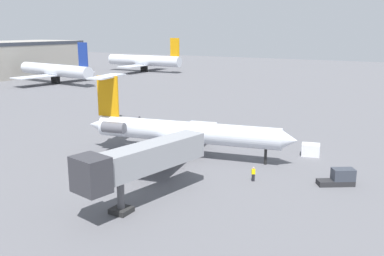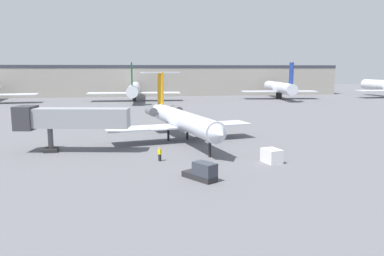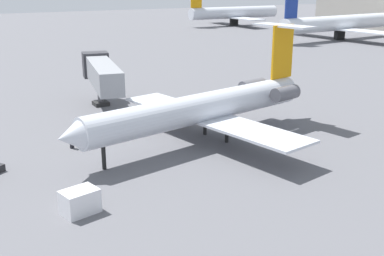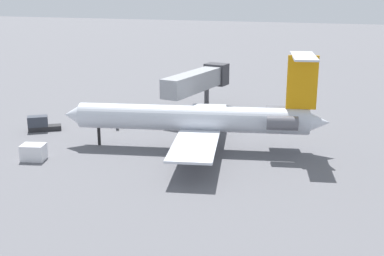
# 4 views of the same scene
# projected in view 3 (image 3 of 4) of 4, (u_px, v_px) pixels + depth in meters

# --- Properties ---
(ground_plane) EXTENTS (400.00, 400.00, 0.10)m
(ground_plane) POSITION_uv_depth(u_px,v_px,m) (175.00, 134.00, 49.58)
(ground_plane) COLOR #5B5B60
(regional_jet) EXTENTS (23.30, 29.46, 10.62)m
(regional_jet) POSITION_uv_depth(u_px,v_px,m) (207.00, 106.00, 46.35)
(regional_jet) COLOR silver
(regional_jet) RESTS_ON ground_plane
(jet_bridge) EXTENTS (15.38, 5.72, 6.27)m
(jet_bridge) POSITION_uv_depth(u_px,v_px,m) (101.00, 73.00, 57.34)
(jet_bridge) COLOR gray
(jet_bridge) RESTS_ON ground_plane
(ground_crew_marshaller) EXTENTS (0.44, 0.48, 1.69)m
(ground_crew_marshaller) POSITION_uv_depth(u_px,v_px,m) (72.00, 140.00, 45.00)
(ground_crew_marshaller) COLOR black
(ground_crew_marshaller) RESTS_ON ground_plane
(cargo_container_uld) EXTENTS (2.25, 2.73, 1.67)m
(cargo_container_uld) POSITION_uv_depth(u_px,v_px,m) (80.00, 202.00, 32.51)
(cargo_container_uld) COLOR silver
(cargo_container_uld) RESTS_ON ground_plane
(parked_airliner_west_end) EXTENTS (28.38, 33.78, 13.29)m
(parked_airliner_west_end) POSITION_uv_depth(u_px,v_px,m) (234.00, 13.00, 164.00)
(parked_airliner_west_end) COLOR silver
(parked_airliner_west_end) RESTS_ON ground_plane
(parked_airliner_west_mid) EXTENTS (34.58, 40.87, 13.28)m
(parked_airliner_west_mid) POSITION_uv_depth(u_px,v_px,m) (340.00, 23.00, 125.34)
(parked_airliner_west_mid) COLOR silver
(parked_airliner_west_mid) RESTS_ON ground_plane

